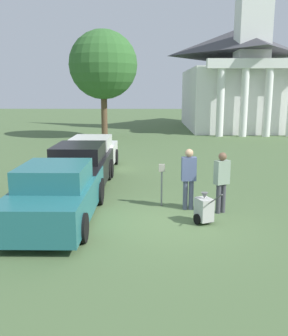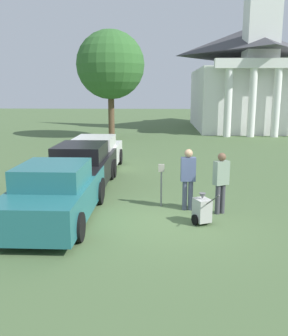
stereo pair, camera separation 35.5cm
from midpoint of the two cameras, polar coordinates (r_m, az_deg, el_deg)
The scene contains 10 objects.
ground_plane at distance 10.15m, azimuth 3.97°, elevation -8.16°, with size 120.00×120.00×0.00m, color #4C663D.
parked_car_teal at distance 10.28m, azimuth -12.36°, elevation -3.88°, with size 2.06×4.71×1.58m.
parked_car_black at distance 13.54m, azimuth -8.66°, elevation 0.11°, with size 2.01×5.19×1.60m.
parked_car_white at distance 16.24m, azimuth -6.76°, elevation 2.00°, with size 1.93×4.99×1.52m.
parking_meter at distance 11.21m, azimuth 3.56°, elevation -1.39°, with size 0.18×0.09×1.29m.
person_worker at distance 10.91m, azimuth 7.66°, elevation -1.14°, with size 0.43×0.24×1.80m.
person_supervisor at distance 10.75m, azimuth 12.58°, elevation -1.69°, with size 0.47×0.39×1.76m.
equipment_cart at distance 9.98m, azimuth 9.85°, elevation -6.31°, with size 0.61×0.98×1.00m.
church at distance 35.35m, azimuth 15.78°, elevation 14.17°, with size 8.99×13.27×21.32m.
shade_tree at distance 27.48m, azimuth -4.75°, elevation 15.37°, with size 4.82×4.82×7.60m.
Camera 2 is at (-0.09, -9.53, 3.47)m, focal length 40.00 mm.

